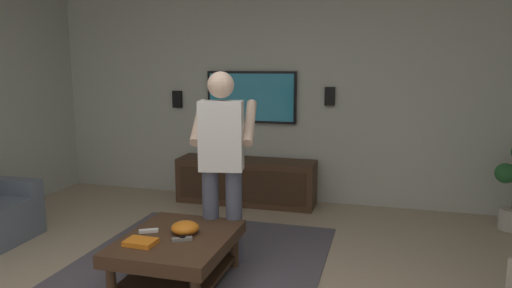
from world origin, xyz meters
TOP-DOWN VIEW (x-y plane):
  - wall_back_tv at (3.15, 0.00)m, footprint 0.10×6.21m
  - area_rug at (0.78, 0.26)m, footprint 2.72×2.10m
  - coffee_table at (0.58, 0.26)m, footprint 1.00×0.80m
  - media_console at (2.82, 0.38)m, footprint 0.45×1.70m
  - tv at (3.06, 0.38)m, footprint 0.05×1.14m
  - person_standing at (1.09, 0.07)m, footprint 0.60×0.61m
  - bowl at (0.64, 0.22)m, footprint 0.22×0.22m
  - remote_white at (0.59, 0.50)m, footprint 0.11×0.15m
  - remote_black at (0.56, 0.18)m, footprint 0.15×0.05m
  - remote_grey at (0.50, 0.18)m, footprint 0.11×0.15m
  - book at (0.35, 0.44)m, footprint 0.17×0.23m
  - vase_round at (2.79, 0.73)m, footprint 0.22×0.22m
  - wall_speaker_left at (3.07, -0.59)m, footprint 0.06×0.12m
  - wall_speaker_right at (3.07, 1.39)m, footprint 0.06×0.12m

SIDE VIEW (x-z plane):
  - area_rug at x=0.78m, z-range 0.00..0.01m
  - media_console at x=2.82m, z-range 0.00..0.55m
  - coffee_table at x=0.58m, z-range 0.10..0.50m
  - remote_white at x=0.59m, z-range 0.40..0.42m
  - remote_black at x=0.56m, z-range 0.40..0.42m
  - remote_grey at x=0.50m, z-range 0.40..0.42m
  - book at x=0.35m, z-range 0.40..0.44m
  - bowl at x=0.64m, z-range 0.40..0.50m
  - vase_round at x=2.79m, z-range 0.55..0.77m
  - person_standing at x=1.09m, z-range 0.11..1.75m
  - wall_speaker_right at x=3.07m, z-range 1.14..1.36m
  - tv at x=3.06m, z-range 0.98..1.62m
  - wall_speaker_left at x=3.07m, z-range 1.21..1.43m
  - wall_back_tv at x=3.15m, z-range 0.00..2.81m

